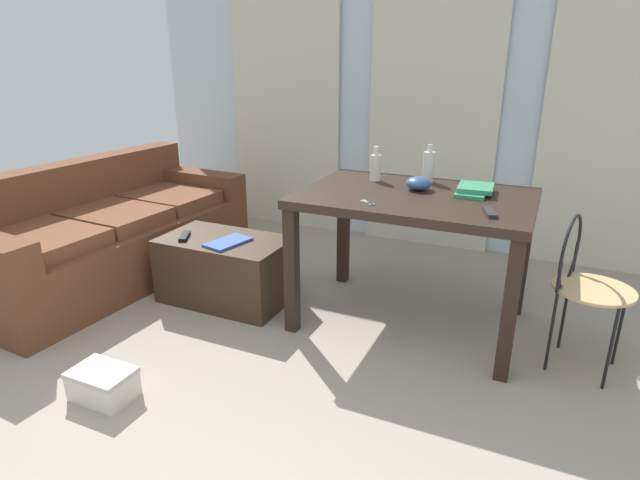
{
  "coord_description": "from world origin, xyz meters",
  "views": [
    {
      "loc": [
        0.95,
        -1.07,
        1.54
      ],
      "look_at": [
        -0.33,
        1.72,
        0.44
      ],
      "focal_mm": 29.27,
      "sensor_mm": 36.0,
      "label": 1
    }
  ],
  "objects_px": {
    "tv_remote_on_table": "(490,212)",
    "craft_table": "(415,212)",
    "bowl": "(419,183)",
    "magazine": "(228,242)",
    "couch": "(107,235)",
    "bottle_far": "(429,166)",
    "book_stack": "(474,189)",
    "shoebox": "(103,384)",
    "coffee_table": "(226,269)",
    "tv_remote_primary": "(185,236)",
    "wire_chair": "(582,275)",
    "bottle_near": "(376,167)",
    "scissors": "(369,203)"
  },
  "relations": [
    {
      "from": "craft_table",
      "to": "book_stack",
      "type": "relative_size",
      "value": 4.3
    },
    {
      "from": "coffee_table",
      "to": "magazine",
      "type": "bearing_deg",
      "value": -39.85
    },
    {
      "from": "bowl",
      "to": "shoebox",
      "type": "distance_m",
      "value": 1.96
    },
    {
      "from": "wire_chair",
      "to": "bowl",
      "type": "xyz_separation_m",
      "value": [
        -0.9,
        0.2,
        0.33
      ]
    },
    {
      "from": "craft_table",
      "to": "book_stack",
      "type": "xyz_separation_m",
      "value": [
        0.29,
        0.15,
        0.13
      ]
    },
    {
      "from": "wire_chair",
      "to": "bottle_far",
      "type": "distance_m",
      "value": 1.06
    },
    {
      "from": "scissors",
      "to": "craft_table",
      "type": "bearing_deg",
      "value": 60.14
    },
    {
      "from": "tv_remote_on_table",
      "to": "tv_remote_primary",
      "type": "bearing_deg",
      "value": 163.82
    },
    {
      "from": "coffee_table",
      "to": "scissors",
      "type": "relative_size",
      "value": 8.19
    },
    {
      "from": "bottle_far",
      "to": "tv_remote_primary",
      "type": "bearing_deg",
      "value": -156.27
    },
    {
      "from": "coffee_table",
      "to": "bottle_near",
      "type": "relative_size",
      "value": 3.86
    },
    {
      "from": "shoebox",
      "to": "tv_remote_on_table",
      "type": "bearing_deg",
      "value": 35.97
    },
    {
      "from": "scissors",
      "to": "couch",
      "type": "bearing_deg",
      "value": 177.74
    },
    {
      "from": "bowl",
      "to": "shoebox",
      "type": "bearing_deg",
      "value": -127.35
    },
    {
      "from": "wire_chair",
      "to": "tv_remote_on_table",
      "type": "distance_m",
      "value": 0.56
    },
    {
      "from": "tv_remote_primary",
      "to": "shoebox",
      "type": "distance_m",
      "value": 1.14
    },
    {
      "from": "tv_remote_on_table",
      "to": "craft_table",
      "type": "bearing_deg",
      "value": 133.96
    },
    {
      "from": "tv_remote_primary",
      "to": "shoebox",
      "type": "bearing_deg",
      "value": -100.97
    },
    {
      "from": "coffee_table",
      "to": "bowl",
      "type": "bearing_deg",
      "value": 14.69
    },
    {
      "from": "tv_remote_on_table",
      "to": "scissors",
      "type": "relative_size",
      "value": 1.71
    },
    {
      "from": "couch",
      "to": "bottle_far",
      "type": "bearing_deg",
      "value": 13.84
    },
    {
      "from": "scissors",
      "to": "magazine",
      "type": "distance_m",
      "value": 1.0
    },
    {
      "from": "bowl",
      "to": "tv_remote_primary",
      "type": "xyz_separation_m",
      "value": [
        -1.4,
        -0.4,
        -0.4
      ]
    },
    {
      "from": "wire_chair",
      "to": "bottle_near",
      "type": "xyz_separation_m",
      "value": [
        -1.2,
        0.32,
        0.38
      ]
    },
    {
      "from": "book_stack",
      "to": "scissors",
      "type": "xyz_separation_m",
      "value": [
        -0.47,
        -0.45,
        -0.02
      ]
    },
    {
      "from": "couch",
      "to": "craft_table",
      "type": "relative_size",
      "value": 1.64
    },
    {
      "from": "coffee_table",
      "to": "craft_table",
      "type": "relative_size",
      "value": 0.63
    },
    {
      "from": "coffee_table",
      "to": "bottle_far",
      "type": "relative_size",
      "value": 3.56
    },
    {
      "from": "craft_table",
      "to": "scissors",
      "type": "relative_size",
      "value": 12.9
    },
    {
      "from": "book_stack",
      "to": "shoebox",
      "type": "xyz_separation_m",
      "value": [
        -1.4,
        -1.49,
        -0.75
      ]
    },
    {
      "from": "wire_chair",
      "to": "bowl",
      "type": "distance_m",
      "value": 0.98
    },
    {
      "from": "couch",
      "to": "bottle_near",
      "type": "distance_m",
      "value": 2.0
    },
    {
      "from": "book_stack",
      "to": "bottle_far",
      "type": "bearing_deg",
      "value": 151.27
    },
    {
      "from": "bottle_near",
      "to": "book_stack",
      "type": "xyz_separation_m",
      "value": [
        0.61,
        -0.07,
        -0.06
      ]
    },
    {
      "from": "couch",
      "to": "tv_remote_on_table",
      "type": "distance_m",
      "value": 2.66
    },
    {
      "from": "craft_table",
      "to": "bowl",
      "type": "relative_size",
      "value": 8.7
    },
    {
      "from": "magazine",
      "to": "coffee_table",
      "type": "bearing_deg",
      "value": 152.81
    },
    {
      "from": "tv_remote_on_table",
      "to": "shoebox",
      "type": "height_order",
      "value": "tv_remote_on_table"
    },
    {
      "from": "bowl",
      "to": "magazine",
      "type": "bearing_deg",
      "value": -161.36
    },
    {
      "from": "craft_table",
      "to": "bottle_near",
      "type": "height_order",
      "value": "bottle_near"
    },
    {
      "from": "bowl",
      "to": "shoebox",
      "type": "relative_size",
      "value": 0.51
    },
    {
      "from": "bottle_near",
      "to": "bowl",
      "type": "relative_size",
      "value": 1.43
    },
    {
      "from": "scissors",
      "to": "tv_remote_primary",
      "type": "bearing_deg",
      "value": -179.93
    },
    {
      "from": "scissors",
      "to": "tv_remote_primary",
      "type": "distance_m",
      "value": 1.29
    },
    {
      "from": "wire_chair",
      "to": "book_stack",
      "type": "bearing_deg",
      "value": 157.08
    },
    {
      "from": "craft_table",
      "to": "coffee_table",
      "type": "bearing_deg",
      "value": -169.92
    },
    {
      "from": "couch",
      "to": "bottle_far",
      "type": "height_order",
      "value": "bottle_far"
    },
    {
      "from": "bottle_far",
      "to": "scissors",
      "type": "relative_size",
      "value": 2.3
    },
    {
      "from": "coffee_table",
      "to": "bottle_far",
      "type": "xyz_separation_m",
      "value": [
        1.16,
        0.52,
        0.68
      ]
    },
    {
      "from": "bottle_near",
      "to": "bottle_far",
      "type": "xyz_separation_m",
      "value": [
        0.3,
        0.1,
        0.01
      ]
    }
  ]
}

